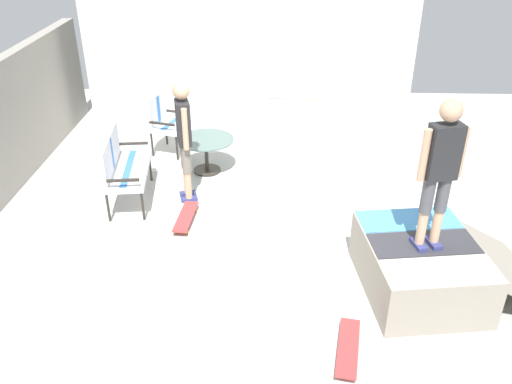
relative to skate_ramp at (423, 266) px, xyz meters
name	(u,v)px	position (x,y,z in m)	size (l,w,h in m)	color
ground_plane	(272,240)	(0.98, 1.70, -0.37)	(12.00, 12.00, 0.10)	#B2B2AD
house_facade	(249,61)	(4.78, 2.18, 1.00)	(0.23, 6.00, 2.63)	white
skate_ramp	(423,266)	(0.00, 0.00, 0.00)	(1.72, 2.21, 0.63)	gray
patio_bench	(120,163)	(1.90, 3.91, 0.30)	(1.31, 0.70, 1.02)	#2D2823
patio_chair_near_house	(164,118)	(3.64, 3.60, 0.30)	(0.75, 0.70, 1.02)	#2D2823
patio_table	(206,148)	(2.88, 2.79, 0.09)	(0.90, 0.90, 0.57)	#2D2823
person_watching	(184,133)	(1.99, 2.97, 0.74)	(0.46, 0.31, 1.78)	navy
person_skater	(441,166)	(-0.05, 0.03, 1.28)	(0.30, 0.47, 1.66)	navy
skateboard_by_bench	(186,217)	(1.31, 2.90, -0.23)	(0.81, 0.26, 0.10)	#B23838
skateboard_spare	(348,348)	(-1.05, 0.93, -0.23)	(0.82, 0.34, 0.10)	#B23838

